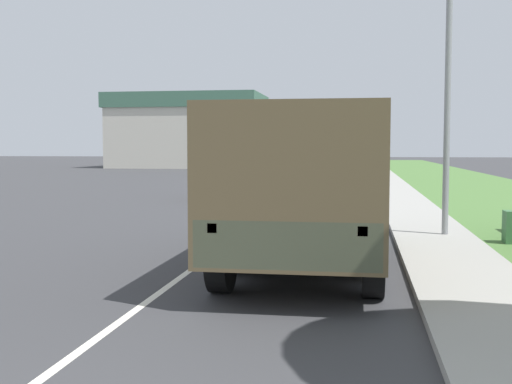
# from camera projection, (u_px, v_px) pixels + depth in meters

# --- Properties ---
(ground_plane) EXTENTS (180.00, 180.00, 0.00)m
(ground_plane) POSITION_uv_depth(u_px,v_px,m) (316.00, 179.00, 42.30)
(ground_plane) COLOR #38383A
(lane_centre_stripe) EXTENTS (0.12, 120.00, 0.00)m
(lane_centre_stripe) POSITION_uv_depth(u_px,v_px,m) (316.00, 178.00, 42.30)
(lane_centre_stripe) COLOR silver
(lane_centre_stripe) RESTS_ON ground
(sidewalk_right) EXTENTS (1.80, 120.00, 0.12)m
(sidewalk_right) POSITION_uv_depth(u_px,v_px,m) (386.00, 178.00, 41.58)
(sidewalk_right) COLOR #9E9B93
(sidewalk_right) RESTS_ON ground
(grass_strip_right) EXTENTS (7.00, 120.00, 0.02)m
(grass_strip_right) POSITION_uv_depth(u_px,v_px,m) (456.00, 179.00, 40.89)
(grass_strip_right) COLOR #4C7538
(grass_strip_right) RESTS_ON ground
(military_truck) EXTENTS (2.45, 7.09, 2.67)m
(military_truck) POSITION_uv_depth(u_px,v_px,m) (309.00, 178.00, 11.21)
(military_truck) COLOR #474C38
(military_truck) RESTS_ON ground
(car_nearest_ahead) EXTENTS (1.92, 4.61, 1.39)m
(car_nearest_ahead) POSITION_uv_depth(u_px,v_px,m) (235.00, 183.00, 25.95)
(car_nearest_ahead) COLOR tan
(car_nearest_ahead) RESTS_ON ground
(car_second_ahead) EXTENTS (1.90, 4.47, 1.56)m
(car_second_ahead) POSITION_uv_depth(u_px,v_px,m) (291.00, 169.00, 40.99)
(car_second_ahead) COLOR #336B3D
(car_second_ahead) RESTS_ON ground
(lamp_post) EXTENTS (1.69, 0.24, 8.32)m
(lamp_post) POSITION_uv_depth(u_px,v_px,m) (441.00, 17.00, 14.21)
(lamp_post) COLOR gray
(lamp_post) RESTS_ON sidewalk_right
(building_distant) EXTENTS (15.07, 9.53, 7.32)m
(building_distant) POSITION_uv_depth(u_px,v_px,m) (188.00, 131.00, 64.83)
(building_distant) COLOR beige
(building_distant) RESTS_ON ground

